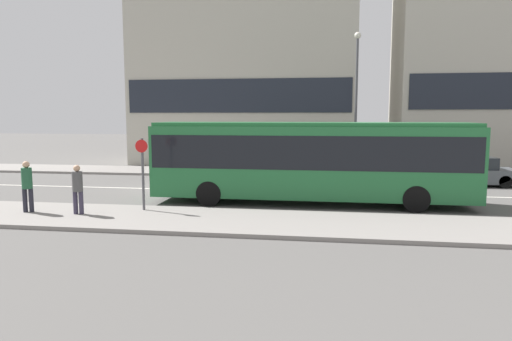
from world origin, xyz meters
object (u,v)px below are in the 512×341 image
Objects in this scene: parked_car_0 at (471,172)px; street_lamp at (356,90)px; pedestrian_down_pavement at (78,186)px; bus_stop_sign at (143,168)px; city_bus at (310,157)px; pedestrian_near_stop at (27,183)px.

street_lamp reaches higher than parked_car_0.
pedestrian_down_pavement is 15.84m from street_lamp.
parked_car_0 is 0.52× the size of street_lamp.
parked_car_0 is 1.61× the size of bus_stop_sign.
pedestrian_down_pavement is 2.20m from bus_stop_sign.
bus_stop_sign is (1.90, 0.98, 0.54)m from pedestrian_down_pavement.
city_bus is at bearing -105.21° from street_lamp.
city_bus is 10.20m from pedestrian_near_stop.
pedestrian_down_pavement is at bearing -129.56° from street_lamp.
city_bus is 6.96× the size of pedestrian_near_stop.
pedestrian_down_pavement is 0.66× the size of bus_stop_sign.
bus_stop_sign is at bearing -125.98° from street_lamp.
pedestrian_near_stop is (-9.47, -3.72, -0.69)m from city_bus.
bus_stop_sign is 0.32× the size of street_lamp.
pedestrian_near_stop is 0.23× the size of street_lamp.
bus_stop_sign is at bearing 23.41° from pedestrian_down_pavement.
street_lamp is at bearing 72.15° from city_bus.
pedestrian_near_stop is at bearing -150.58° from parked_car_0.
parked_car_0 is 2.44× the size of pedestrian_down_pavement.
pedestrian_near_stop is at bearing -166.03° from bus_stop_sign.
city_bus reaches higher than pedestrian_down_pavement.
parked_car_0 is (7.73, 5.98, -1.16)m from city_bus.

